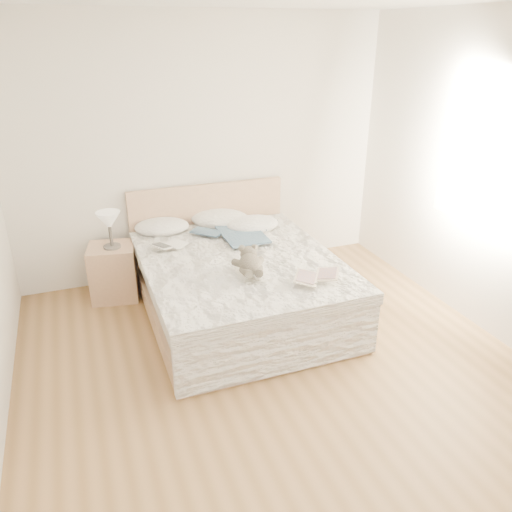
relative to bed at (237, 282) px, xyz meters
The scene contains 13 objects.
floor 1.23m from the bed, 90.00° to the right, with size 4.00×4.50×0.00m, color brown.
wall_back 1.49m from the bed, 90.00° to the left, with size 4.00×0.02×2.70m, color white.
window 2.46m from the bed, 24.16° to the right, with size 0.02×1.30×1.10m, color white.
bed is the anchor object (origin of this frame).
nightstand 1.29m from the bed, 146.87° to the left, with size 0.45×0.40×0.56m, color tan.
table_lamp 1.36m from the bed, 147.72° to the left, with size 0.28×0.28×0.37m.
pillow_left 1.06m from the bed, 121.86° to the left, with size 0.56×0.39×0.17m, color white.
pillow_middle 0.94m from the bed, 83.18° to the left, with size 0.63×0.44×0.19m, color white.
pillow_right 0.77m from the bed, 57.35° to the left, with size 0.55×0.39×0.17m, color white.
blouse 0.53m from the bed, 63.61° to the left, with size 0.63×0.68×0.03m, color #334D67, non-canonical shape.
photo_book 0.74m from the bed, 147.91° to the left, with size 0.29×0.20×0.02m, color white.
childrens_book 0.92m from the bed, 58.18° to the right, with size 0.39×0.27×0.03m, color beige.
teddy_bear 0.59m from the bed, 94.83° to the right, with size 0.25×0.35×0.18m, color #61594C, non-canonical shape.
Camera 1 is at (-1.32, -2.83, 2.49)m, focal length 35.00 mm.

